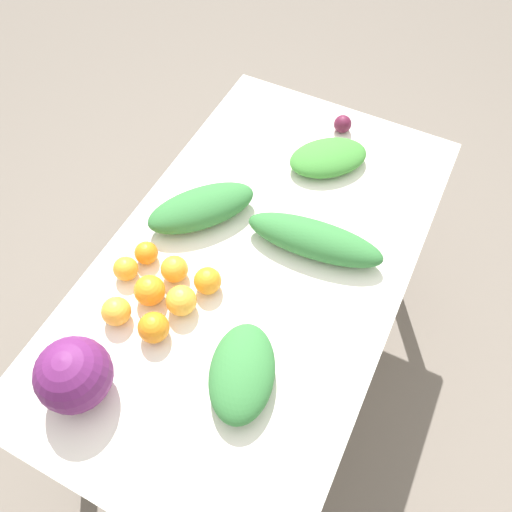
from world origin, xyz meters
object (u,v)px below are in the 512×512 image
at_px(orange_1, 150,290).
at_px(orange_3, 174,269).
at_px(orange_4, 126,269).
at_px(beet_root, 343,124).
at_px(cabbage_purple, 74,375).
at_px(greens_bunch_chard, 202,208).
at_px(greens_bunch_dandelion, 242,373).
at_px(orange_2, 116,311).
at_px(orange_7, 146,253).
at_px(greens_bunch_scallion, 314,239).
at_px(greens_bunch_kale, 328,158).
at_px(orange_5, 154,328).
at_px(orange_0, 181,301).
at_px(orange_6, 208,281).

height_order(orange_1, orange_3, orange_1).
bearing_deg(orange_4, beet_root, 158.02).
distance_m(cabbage_purple, greens_bunch_chard, 0.58).
bearing_deg(greens_bunch_chard, beet_root, 155.99).
height_order(cabbage_purple, greens_bunch_dandelion, cabbage_purple).
distance_m(greens_bunch_dandelion, orange_2, 0.37).
relative_size(orange_1, orange_3, 1.11).
xyz_separation_m(cabbage_purple, orange_3, (-0.37, 0.03, -0.05)).
bearing_deg(greens_bunch_dandelion, beet_root, -173.96).
bearing_deg(cabbage_purple, orange_7, -170.17).
xyz_separation_m(orange_1, orange_7, (-0.10, -0.08, -0.01)).
height_order(cabbage_purple, orange_1, cabbage_purple).
bearing_deg(orange_4, greens_bunch_scallion, 126.28).
relative_size(greens_bunch_chard, orange_3, 4.35).
distance_m(greens_bunch_scallion, orange_1, 0.47).
bearing_deg(greens_bunch_chard, greens_bunch_scallion, 97.45).
distance_m(greens_bunch_chard, orange_1, 0.30).
height_order(cabbage_purple, greens_bunch_scallion, cabbage_purple).
relative_size(greens_bunch_kale, orange_4, 3.75).
height_order(greens_bunch_kale, beet_root, greens_bunch_kale).
bearing_deg(greens_bunch_scallion, orange_5, -31.16).
bearing_deg(beet_root, greens_bunch_scallion, 11.76).
relative_size(greens_bunch_chard, orange_1, 3.93).
relative_size(greens_bunch_scallion, beet_root, 6.63).
xyz_separation_m(greens_bunch_kale, orange_5, (0.75, -0.17, 0.01)).
bearing_deg(greens_bunch_scallion, orange_0, -35.43).
height_order(greens_bunch_dandelion, orange_1, greens_bunch_dandelion).
relative_size(orange_2, orange_3, 1.02).
bearing_deg(greens_bunch_chard, orange_7, -18.02).
bearing_deg(orange_3, beet_root, 164.81).
height_order(greens_bunch_dandelion, greens_bunch_scallion, greens_bunch_scallion).
bearing_deg(cabbage_purple, orange_5, 157.95).
bearing_deg(orange_0, greens_bunch_kale, 167.11).
bearing_deg(orange_6, orange_7, -91.14).
distance_m(orange_0, orange_4, 0.19).
xyz_separation_m(greens_bunch_dandelion, greens_bunch_scallion, (-0.43, 0.00, 0.00)).
bearing_deg(orange_7, beet_root, 157.57).
height_order(greens_bunch_chard, orange_4, greens_bunch_chard).
xyz_separation_m(greens_bunch_dandelion, orange_4, (-0.12, -0.42, -0.01)).
bearing_deg(beet_root, greens_bunch_kale, 5.20).
relative_size(orange_1, orange_4, 1.22).
relative_size(greens_bunch_dandelion, orange_7, 3.88).
bearing_deg(greens_bunch_chard, orange_3, 9.55).
bearing_deg(greens_bunch_scallion, orange_6, -39.68).
distance_m(beet_root, orange_4, 0.86).
bearing_deg(orange_1, orange_5, 38.30).
bearing_deg(orange_2, beet_root, 163.73).
xyz_separation_m(greens_bunch_dandelion, orange_6, (-0.19, -0.20, -0.01)).
distance_m(greens_bunch_scallion, orange_7, 0.47).
xyz_separation_m(orange_1, orange_3, (-0.09, 0.02, -0.00)).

